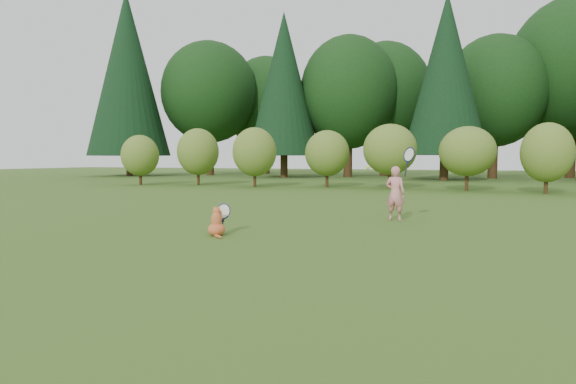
% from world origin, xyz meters
% --- Properties ---
extents(ground, '(100.00, 100.00, 0.00)m').
position_xyz_m(ground, '(0.00, 0.00, 0.00)').
color(ground, '#315217').
rests_on(ground, ground).
extents(shrub_row, '(28.00, 3.00, 2.80)m').
position_xyz_m(shrub_row, '(0.00, 13.00, 1.40)').
color(shrub_row, olive).
rests_on(shrub_row, ground).
extents(woodland_backdrop, '(48.00, 10.00, 15.00)m').
position_xyz_m(woodland_backdrop, '(0.00, 23.00, 7.50)').
color(woodland_backdrop, black).
rests_on(woodland_backdrop, ground).
extents(child, '(0.68, 0.47, 1.69)m').
position_xyz_m(child, '(1.77, 2.99, 0.59)').
color(child, pink).
rests_on(child, ground).
extents(cat, '(0.48, 0.72, 0.67)m').
position_xyz_m(cat, '(-0.76, -0.04, 0.26)').
color(cat, '#D55529').
rests_on(cat, ground).
extents(tennis_ball, '(0.07, 0.07, 0.07)m').
position_xyz_m(tennis_ball, '(1.44, 1.65, 1.12)').
color(tennis_ball, '#CCDE1A').
rests_on(tennis_ball, ground).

